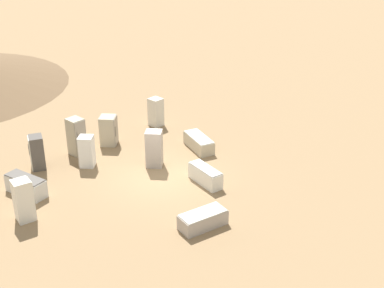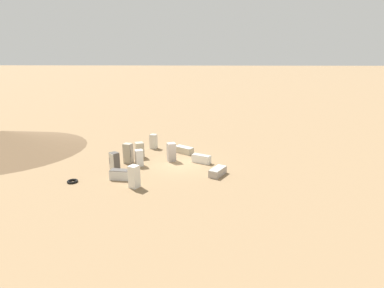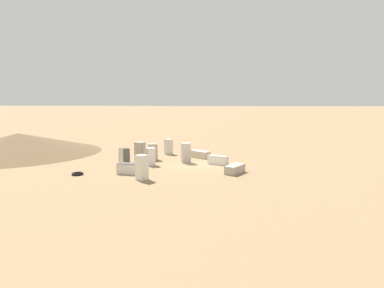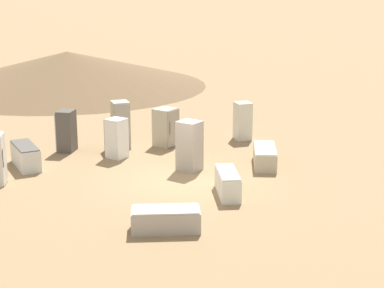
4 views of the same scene
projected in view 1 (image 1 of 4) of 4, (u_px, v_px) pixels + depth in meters
The scene contains 12 objects.
ground_plane at pixel (160, 176), 23.15m from camera, with size 1000.00×1000.00×0.00m, color #937551.
discarded_fridge_0 at pixel (37, 152), 23.50m from camera, with size 0.92×0.91×1.54m.
discarded_fridge_1 at pixel (205, 175), 22.44m from camera, with size 1.80×1.27×0.74m.
discarded_fridge_2 at pixel (76, 137), 24.70m from camera, with size 0.86×0.76×1.79m.
discarded_fridge_3 at pixel (24, 200), 19.74m from camera, with size 0.84×0.86×1.66m.
discarded_fridge_4 at pixel (154, 148), 23.69m from camera, with size 0.91×0.90×1.69m.
discarded_fridge_5 at pixel (26, 186), 21.63m from camera, with size 1.88×0.79×0.78m.
discarded_fridge_6 at pixel (156, 112), 27.87m from camera, with size 0.79×0.72×1.50m.
discarded_fridge_7 at pixel (199, 143), 25.46m from camera, with size 2.00×1.70×0.65m.
discarded_fridge_8 at pixel (203, 220), 19.54m from camera, with size 1.51×1.94×0.61m.
discarded_fridge_9 at pixel (86, 151), 23.72m from camera, with size 0.84×0.81×1.44m.
discarded_fridge_10 at pixel (109, 130), 25.76m from camera, with size 1.01×1.00×1.46m.
Camera 1 is at (-11.10, 17.07, 11.18)m, focal length 50.00 mm.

